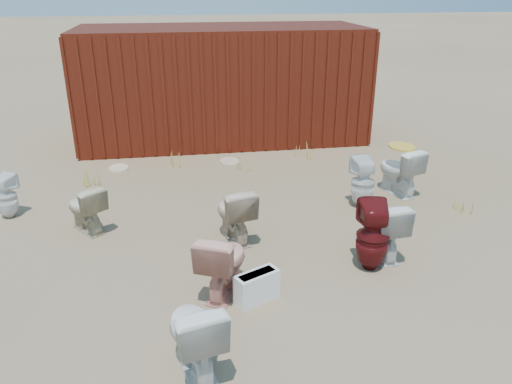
{
  "coord_description": "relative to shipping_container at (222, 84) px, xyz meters",
  "views": [
    {
      "loc": [
        -1.03,
        -5.74,
        3.27
      ],
      "look_at": [
        0.0,
        0.6,
        0.55
      ],
      "focal_mm": 35.0,
      "sensor_mm": 36.0,
      "label": 1
    }
  ],
  "objects": [
    {
      "name": "ground",
      "position": [
        0.0,
        -5.2,
        -1.2
      ],
      "size": [
        100.0,
        100.0,
        0.0
      ],
      "primitive_type": "plane",
      "color": "brown",
      "rests_on": "ground"
    },
    {
      "name": "shipping_container",
      "position": [
        0.0,
        0.0,
        0.0
      ],
      "size": [
        6.0,
        2.4,
        2.4
      ],
      "primitive_type": "cube",
      "color": "#530F0D",
      "rests_on": "ground"
    },
    {
      "name": "toilet_front_pink",
      "position": [
        -0.62,
        -6.15,
        -0.81
      ],
      "size": [
        0.73,
        0.89,
        0.79
      ],
      "primitive_type": "imported",
      "rotation": [
        0.0,
        0.0,
        2.69
      ],
      "color": "tan",
      "rests_on": "ground"
    },
    {
      "name": "toilet_front_c",
      "position": [
        -1.0,
        -7.34,
        -0.8
      ],
      "size": [
        0.61,
        0.86,
        0.8
      ],
      "primitive_type": "imported",
      "rotation": [
        0.0,
        0.0,
        3.37
      ],
      "color": "silver",
      "rests_on": "ground"
    },
    {
      "name": "toilet_front_maroon",
      "position": [
        1.21,
        -5.92,
        -0.76
      ],
      "size": [
        0.46,
        0.47,
        0.88
      ],
      "primitive_type": "imported",
      "rotation": [
        0.0,
        0.0,
        2.97
      ],
      "color": "#5A0F11",
      "rests_on": "ground"
    },
    {
      "name": "toilet_front_e",
      "position": [
        1.44,
        -5.64,
        -0.81
      ],
      "size": [
        0.5,
        0.8,
        0.79
      ],
      "primitive_type": "imported",
      "rotation": [
        0.0,
        0.0,
        3.23
      ],
      "color": "silver",
      "rests_on": "ground"
    },
    {
      "name": "toilet_back_a",
      "position": [
        -3.6,
        -3.67,
        -0.86
      ],
      "size": [
        0.42,
        0.42,
        0.68
      ],
      "primitive_type": "imported",
      "rotation": [
        0.0,
        0.0,
        2.64
      ],
      "color": "white",
      "rests_on": "ground"
    },
    {
      "name": "toilet_back_beige_left",
      "position": [
        -2.37,
        -4.32,
        -0.85
      ],
      "size": [
        0.72,
        0.78,
        0.69
      ],
      "primitive_type": "imported",
      "rotation": [
        0.0,
        0.0,
        3.78
      ],
      "color": "#BDAD8A",
      "rests_on": "ground"
    },
    {
      "name": "toilet_back_beige_right",
      "position": [
        -0.35,
        -4.9,
        -0.81
      ],
      "size": [
        0.6,
        0.85,
        0.78
      ],
      "primitive_type": "imported",
      "rotation": [
        0.0,
        0.0,
        3.36
      ],
      "color": "tan",
      "rests_on": "ground"
    },
    {
      "name": "toilet_back_yellowlid",
      "position": [
        2.52,
        -3.73,
        -0.8
      ],
      "size": [
        0.67,
        0.89,
        0.8
      ],
      "primitive_type": "imported",
      "rotation": [
        0.0,
        0.0,
        3.46
      ],
      "color": "white",
      "rests_on": "ground"
    },
    {
      "name": "toilet_back_e",
      "position": [
        1.75,
        -4.15,
        -0.8
      ],
      "size": [
        0.39,
        0.4,
        0.81
      ],
      "primitive_type": "imported",
      "rotation": [
        0.0,
        0.0,
        3.22
      ],
      "color": "white",
      "rests_on": "ground"
    },
    {
      "name": "yellow_lid",
      "position": [
        2.52,
        -3.73,
        -0.39
      ],
      "size": [
        0.41,
        0.51,
        0.02
      ],
      "primitive_type": "ellipsoid",
      "color": "gold",
      "rests_on": "toilet_back_yellowlid"
    },
    {
      "name": "loose_tank",
      "position": [
        -0.28,
        -6.37,
        -1.02
      ],
      "size": [
        0.54,
        0.4,
        0.35
      ],
      "primitive_type": "cube",
      "rotation": [
        0.0,
        0.0,
        0.46
      ],
      "color": "white",
      "rests_on": "ground"
    },
    {
      "name": "loose_lid_near",
      "position": [
        -0.06,
        -1.74,
        -1.19
      ],
      "size": [
        0.46,
        0.55,
        0.02
      ],
      "primitive_type": "ellipsoid",
      "rotation": [
        0.0,
        0.0,
        0.17
      ],
      "color": "#C6AF8F",
      "rests_on": "ground"
    },
    {
      "name": "loose_lid_far",
      "position": [
        -2.17,
        -1.78,
        -1.19
      ],
      "size": [
        0.42,
        0.51,
        0.02
      ],
      "primitive_type": "ellipsoid",
      "rotation": [
        0.0,
        0.0,
        0.14
      ],
      "color": "beige",
      "rests_on": "ground"
    },
    {
      "name": "weed_clump_a",
      "position": [
        -2.55,
        -2.49,
        -1.03
      ],
      "size": [
        0.36,
        0.36,
        0.34
      ],
      "primitive_type": "cone",
      "color": "#A5A042",
      "rests_on": "ground"
    },
    {
      "name": "weed_clump_b",
      "position": [
        0.13,
        -2.27,
        -1.07
      ],
      "size": [
        0.32,
        0.32,
        0.26
      ],
      "primitive_type": "cone",
      "color": "#A5A042",
      "rests_on": "ground"
    },
    {
      "name": "weed_clump_c",
      "position": [
        2.33,
        -2.72,
        -1.02
      ],
      "size": [
        0.36,
        0.36,
        0.36
      ],
      "primitive_type": "cone",
      "color": "#A5A042",
      "rests_on": "ground"
    },
    {
      "name": "weed_clump_d",
      "position": [
        -1.15,
        -1.79,
        -1.06
      ],
      "size": [
        0.3,
        0.3,
        0.28
      ],
      "primitive_type": "cone",
      "color": "#A5A042",
      "rests_on": "ground"
    },
    {
      "name": "weed_clump_e",
      "position": [
        1.42,
        -1.7,
        -1.04
      ],
      "size": [
        0.34,
        0.34,
        0.31
      ],
      "primitive_type": "cone",
      "color": "#A5A042",
      "rests_on": "ground"
    },
    {
      "name": "weed_clump_f",
      "position": [
        3.25,
        -4.59,
        -1.09
      ],
      "size": [
        0.28,
        0.28,
        0.23
      ],
      "primitive_type": "cone",
      "color": "#A5A042",
      "rests_on": "ground"
    }
  ]
}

